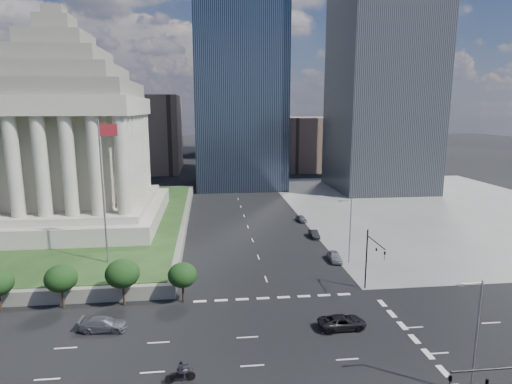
{
  "coord_description": "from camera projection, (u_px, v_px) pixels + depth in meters",
  "views": [
    {
      "loc": [
        -7.64,
        -35.26,
        23.16
      ],
      "look_at": [
        -2.13,
        13.51,
        13.61
      ],
      "focal_mm": 30.0,
      "sensor_mm": 36.0,
      "label": 1
    }
  ],
  "objects": [
    {
      "name": "parked_sedan_near",
      "position": [
        335.0,
        257.0,
        66.01
      ],
      "size": [
        2.06,
        4.5,
        1.5
      ],
      "primitive_type": "imported",
      "rotation": [
        0.0,
        0.0,
        -0.07
      ],
      "color": "gray",
      "rests_on": "ground"
    },
    {
      "name": "parked_sedan_far",
      "position": [
        301.0,
        219.0,
        89.29
      ],
      "size": [
        4.03,
        2.04,
        1.32
      ],
      "primitive_type": "imported",
      "rotation": [
        0.0,
        0.0,
        0.13
      ],
      "color": "#4F5055",
      "rests_on": "ground"
    },
    {
      "name": "midrise_glass",
      "position": [
        239.0,
        86.0,
        126.81
      ],
      "size": [
        26.0,
        26.0,
        60.0
      ],
      "primitive_type": "cube",
      "color": "black",
      "rests_on": "ground"
    },
    {
      "name": "suv_grey",
      "position": [
        104.0,
        324.0,
        45.33
      ],
      "size": [
        2.38,
        5.14,
        1.45
      ],
      "primitive_type": "imported",
      "rotation": [
        0.0,
        0.0,
        1.5
      ],
      "color": "#4F5156",
      "rests_on": "ground"
    },
    {
      "name": "building_filler_nw",
      "position": [
        148.0,
        134.0,
        160.48
      ],
      "size": [
        24.0,
        30.0,
        28.0
      ],
      "primitive_type": "cube",
      "color": "brown",
      "rests_on": "ground"
    },
    {
      "name": "plaza_terrace",
      "position": [
        17.0,
        225.0,
        83.3
      ],
      "size": [
        66.0,
        70.0,
        1.8
      ],
      "primitive_type": "cube",
      "color": "slate",
      "rests_on": "ground"
    },
    {
      "name": "street_lamp_north",
      "position": [
        349.0,
        227.0,
        64.43
      ],
      "size": [
        2.13,
        0.22,
        10.0
      ],
      "color": "slate",
      "rests_on": "ground"
    },
    {
      "name": "parked_sedan_mid",
      "position": [
        314.0,
        234.0,
        78.23
      ],
      "size": [
        3.92,
        1.39,
        1.29
      ],
      "primitive_type": "imported",
      "rotation": [
        0.0,
        0.0,
        0.01
      ],
      "color": "black",
      "rests_on": "ground"
    },
    {
      "name": "flagpole",
      "position": [
        104.0,
        184.0,
        58.16
      ],
      "size": [
        2.52,
        0.24,
        20.0
      ],
      "color": "slate",
      "rests_on": "plaza_lawn"
    },
    {
      "name": "ground",
      "position": [
        232.0,
        182.0,
        137.19
      ],
      "size": [
        500.0,
        500.0,
        0.0
      ],
      "primitive_type": "plane",
      "color": "black",
      "rests_on": "ground"
    },
    {
      "name": "motorcycle_trail",
      "position": [
        180.0,
        372.0,
        36.72
      ],
      "size": [
        2.68,
        1.06,
        1.95
      ],
      "primitive_type": null,
      "rotation": [
        0.0,
        0.0,
        0.14
      ],
      "color": "black",
      "rests_on": "ground"
    },
    {
      "name": "street_lamp_south",
      "position": [
        475.0,
        331.0,
        34.19
      ],
      "size": [
        2.13,
        0.22,
        10.0
      ],
      "color": "slate",
      "rests_on": "ground"
    },
    {
      "name": "pickup_truck",
      "position": [
        342.0,
        322.0,
        45.76
      ],
      "size": [
        5.3,
        2.71,
        1.43
      ],
      "primitive_type": "imported",
      "rotation": [
        0.0,
        0.0,
        1.64
      ],
      "color": "black",
      "rests_on": "ground"
    },
    {
      "name": "traffic_signal_ne",
      "position": [
        372.0,
        255.0,
        53.39
      ],
      "size": [
        0.3,
        5.74,
        8.0
      ],
      "color": "black",
      "rests_on": "ground"
    },
    {
      "name": "war_memorial",
      "position": [
        63.0,
        119.0,
        78.64
      ],
      "size": [
        34.0,
        34.0,
        39.0
      ],
      "primitive_type": null,
      "color": "gray",
      "rests_on": "plaza_lawn"
    },
    {
      "name": "sidewalk_ne",
      "position": [
        432.0,
        206.0,
        103.24
      ],
      "size": [
        68.0,
        90.0,
        0.03
      ],
      "primitive_type": "cube",
      "color": "slate",
      "rests_on": "ground"
    },
    {
      "name": "highrise_ne",
      "position": [
        386.0,
        10.0,
        117.63
      ],
      "size": [
        26.0,
        28.0,
        100.0
      ],
      "primitive_type": "cube",
      "color": "black",
      "rests_on": "ground"
    },
    {
      "name": "building_filler_ne",
      "position": [
        309.0,
        143.0,
        168.07
      ],
      "size": [
        20.0,
        30.0,
        20.0
      ],
      "primitive_type": "cube",
      "color": "brown",
      "rests_on": "ground"
    },
    {
      "name": "plaza_lawn",
      "position": [
        16.0,
        220.0,
        83.12
      ],
      "size": [
        64.0,
        68.0,
        0.1
      ],
      "primitive_type": "cube",
      "color": "#203A17",
      "rests_on": "plaza_terrace"
    }
  ]
}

